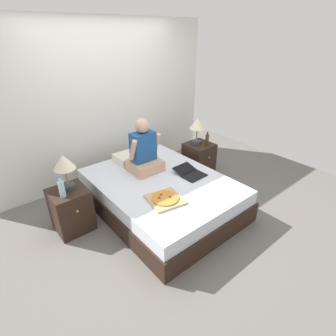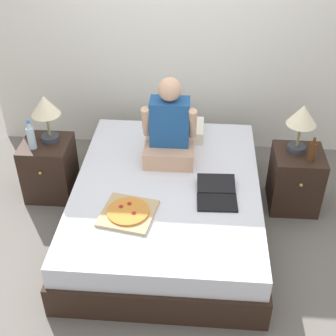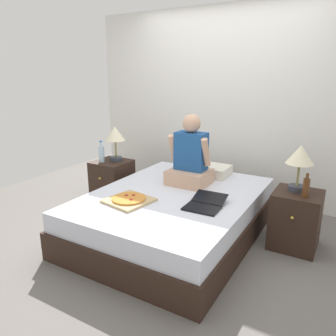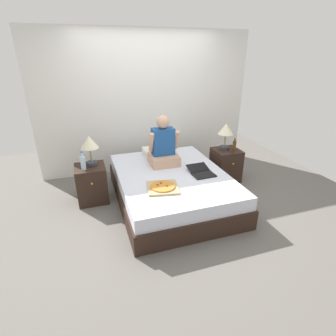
{
  "view_description": "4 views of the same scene",
  "coord_description": "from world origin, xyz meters",
  "px_view_note": "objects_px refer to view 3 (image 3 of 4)",
  "views": [
    {
      "loc": [
        -1.93,
        -2.47,
        2.3
      ],
      "look_at": [
        -0.01,
        -0.16,
        0.72
      ],
      "focal_mm": 28.0,
      "sensor_mm": 36.0,
      "label": 1
    },
    {
      "loc": [
        0.25,
        -3.13,
        2.87
      ],
      "look_at": [
        0.01,
        -0.04,
        0.65
      ],
      "focal_mm": 50.0,
      "sensor_mm": 36.0,
      "label": 2
    },
    {
      "loc": [
        1.55,
        -2.79,
        1.67
      ],
      "look_at": [
        -0.1,
        0.04,
        0.72
      ],
      "focal_mm": 35.0,
      "sensor_mm": 36.0,
      "label": 3
    },
    {
      "loc": [
        -1.16,
        -3.34,
        2.12
      ],
      "look_at": [
        -0.11,
        -0.18,
        0.64
      ],
      "focal_mm": 28.0,
      "sensor_mm": 36.0,
      "label": 4
    }
  ],
  "objects_px": {
    "nightstand_left": "(112,182)",
    "person_seated": "(190,159)",
    "lamp_on_left_nightstand": "(115,136)",
    "nightstand_right": "(295,220)",
    "water_bottle": "(102,153)",
    "lamp_on_right_nightstand": "(300,158)",
    "pizza_box": "(129,200)",
    "beer_bottle": "(306,187)",
    "laptop": "(204,205)",
    "bed": "(174,214)"
  },
  "relations": [
    {
      "from": "water_bottle",
      "to": "person_seated",
      "type": "height_order",
      "value": "person_seated"
    },
    {
      "from": "lamp_on_right_nightstand",
      "to": "laptop",
      "type": "xyz_separation_m",
      "value": [
        -0.7,
        -0.6,
        -0.41
      ]
    },
    {
      "from": "lamp_on_right_nightstand",
      "to": "laptop",
      "type": "relative_size",
      "value": 1.05
    },
    {
      "from": "nightstand_right",
      "to": "pizza_box",
      "type": "distance_m",
      "value": 1.65
    },
    {
      "from": "beer_bottle",
      "to": "person_seated",
      "type": "distance_m",
      "value": 1.24
    },
    {
      "from": "water_bottle",
      "to": "laptop",
      "type": "xyz_separation_m",
      "value": [
        1.65,
        -0.46,
        -0.19
      ]
    },
    {
      "from": "nightstand_right",
      "to": "laptop",
      "type": "xyz_separation_m",
      "value": [
        -0.73,
        -0.55,
        0.2
      ]
    },
    {
      "from": "lamp_on_left_nightstand",
      "to": "water_bottle",
      "type": "distance_m",
      "value": 0.28
    },
    {
      "from": "lamp_on_left_nightstand",
      "to": "beer_bottle",
      "type": "bearing_deg",
      "value": -3.68
    },
    {
      "from": "lamp_on_left_nightstand",
      "to": "person_seated",
      "type": "bearing_deg",
      "value": -2.96
    },
    {
      "from": "nightstand_right",
      "to": "lamp_on_right_nightstand",
      "type": "xyz_separation_m",
      "value": [
        -0.03,
        0.05,
        0.61
      ]
    },
    {
      "from": "lamp_on_left_nightstand",
      "to": "bed",
      "type": "bearing_deg",
      "value": -21.32
    },
    {
      "from": "bed",
      "to": "laptop",
      "type": "relative_size",
      "value": 4.98
    },
    {
      "from": "pizza_box",
      "to": "person_seated",
      "type": "bearing_deg",
      "value": 71.86
    },
    {
      "from": "laptop",
      "to": "bed",
      "type": "bearing_deg",
      "value": 158.18
    },
    {
      "from": "lamp_on_left_nightstand",
      "to": "laptop",
      "type": "xyz_separation_m",
      "value": [
        1.53,
        -0.6,
        -0.41
      ]
    },
    {
      "from": "bed",
      "to": "pizza_box",
      "type": "distance_m",
      "value": 0.56
    },
    {
      "from": "nightstand_right",
      "to": "person_seated",
      "type": "distance_m",
      "value": 1.25
    },
    {
      "from": "bed",
      "to": "nightstand_left",
      "type": "distance_m",
      "value": 1.21
    },
    {
      "from": "laptop",
      "to": "person_seated",
      "type": "bearing_deg",
      "value": 127.96
    },
    {
      "from": "nightstand_right",
      "to": "person_seated",
      "type": "xyz_separation_m",
      "value": [
        -1.16,
        -0.01,
        0.47
      ]
    },
    {
      "from": "nightstand_left",
      "to": "nightstand_right",
      "type": "relative_size",
      "value": 1.0
    },
    {
      "from": "lamp_on_left_nightstand",
      "to": "pizza_box",
      "type": "xyz_separation_m",
      "value": [
        0.84,
        -0.86,
        -0.41
      ]
    },
    {
      "from": "lamp_on_left_nightstand",
      "to": "person_seated",
      "type": "relative_size",
      "value": 0.58
    },
    {
      "from": "bed",
      "to": "nightstand_left",
      "type": "relative_size",
      "value": 3.73
    },
    {
      "from": "bed",
      "to": "lamp_on_left_nightstand",
      "type": "height_order",
      "value": "lamp_on_left_nightstand"
    },
    {
      "from": "laptop",
      "to": "lamp_on_left_nightstand",
      "type": "bearing_deg",
      "value": 158.55
    },
    {
      "from": "nightstand_left",
      "to": "person_seated",
      "type": "height_order",
      "value": "person_seated"
    },
    {
      "from": "lamp_on_right_nightstand",
      "to": "person_seated",
      "type": "height_order",
      "value": "person_seated"
    },
    {
      "from": "lamp_on_right_nightstand",
      "to": "pizza_box",
      "type": "height_order",
      "value": "lamp_on_right_nightstand"
    },
    {
      "from": "bed",
      "to": "person_seated",
      "type": "bearing_deg",
      "value": 91.11
    },
    {
      "from": "nightstand_left",
      "to": "lamp_on_right_nightstand",
      "type": "distance_m",
      "value": 2.35
    },
    {
      "from": "bed",
      "to": "water_bottle",
      "type": "height_order",
      "value": "water_bottle"
    },
    {
      "from": "beer_bottle",
      "to": "bed",
      "type": "bearing_deg",
      "value": -166.92
    },
    {
      "from": "person_seated",
      "to": "bed",
      "type": "bearing_deg",
      "value": -88.89
    },
    {
      "from": "nightstand_left",
      "to": "lamp_on_right_nightstand",
      "type": "xyz_separation_m",
      "value": [
        2.27,
        0.05,
        0.61
      ]
    },
    {
      "from": "nightstand_right",
      "to": "pizza_box",
      "type": "bearing_deg",
      "value": -150.42
    },
    {
      "from": "beer_bottle",
      "to": "pizza_box",
      "type": "relative_size",
      "value": 0.49
    },
    {
      "from": "lamp_on_right_nightstand",
      "to": "pizza_box",
      "type": "relative_size",
      "value": 0.97
    },
    {
      "from": "lamp_on_left_nightstand",
      "to": "beer_bottle",
      "type": "xyz_separation_m",
      "value": [
        2.33,
        -0.15,
        -0.23
      ]
    },
    {
      "from": "nightstand_right",
      "to": "person_seated",
      "type": "height_order",
      "value": "person_seated"
    },
    {
      "from": "lamp_on_right_nightstand",
      "to": "pizza_box",
      "type": "bearing_deg",
      "value": -148.37
    },
    {
      "from": "pizza_box",
      "to": "nightstand_right",
      "type": "bearing_deg",
      "value": 29.58
    },
    {
      "from": "lamp_on_left_nightstand",
      "to": "pizza_box",
      "type": "relative_size",
      "value": 0.97
    },
    {
      "from": "lamp_on_right_nightstand",
      "to": "nightstand_left",
      "type": "bearing_deg",
      "value": -178.74
    },
    {
      "from": "lamp_on_left_nightstand",
      "to": "nightstand_right",
      "type": "height_order",
      "value": "lamp_on_left_nightstand"
    },
    {
      "from": "lamp_on_right_nightstand",
      "to": "beer_bottle",
      "type": "distance_m",
      "value": 0.29
    },
    {
      "from": "nightstand_right",
      "to": "pizza_box",
      "type": "height_order",
      "value": "nightstand_right"
    },
    {
      "from": "nightstand_left",
      "to": "water_bottle",
      "type": "height_order",
      "value": "water_bottle"
    },
    {
      "from": "water_bottle",
      "to": "person_seated",
      "type": "xyz_separation_m",
      "value": [
        1.22,
        0.08,
        0.07
      ]
    }
  ]
}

